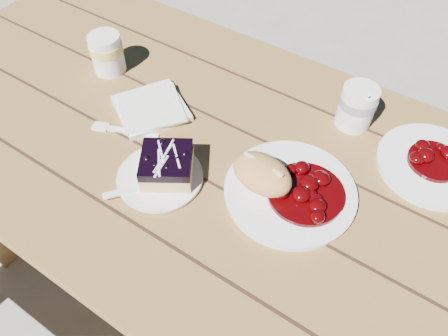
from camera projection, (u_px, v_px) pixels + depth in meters
The scene contains 14 objects.
ground at pixel (255, 315), 1.47m from camera, with size 60.00×60.00×0.00m, color gray.
picnic_table at pixel (269, 222), 1.02m from camera, with size 2.00×1.55×0.75m.
main_plate at pixel (290, 192), 0.86m from camera, with size 0.26×0.26×0.02m, color white.
goulash_stew at pixel (307, 189), 0.83m from camera, with size 0.15×0.15×0.04m, color #3F0204, non-canonical shape.
bread_roll at pixel (262, 174), 0.84m from camera, with size 0.13×0.08×0.07m, color tan.
dessert_plate at pixel (160, 178), 0.89m from camera, with size 0.17×0.17×0.01m, color white.
blueberry_cake at pixel (167, 165), 0.87m from camera, with size 0.14×0.14×0.06m.
fork_dessert at pixel (134, 189), 0.86m from camera, with size 0.03×0.16×0.01m, color white, non-canonical shape.
coffee_cup at pixel (357, 107), 0.96m from camera, with size 0.08×0.08×0.10m, color white.
napkin_stack at pixel (151, 108), 1.02m from camera, with size 0.15×0.15×0.01m, color white.
fork_table at pixel (132, 132), 0.98m from camera, with size 0.03×0.16×0.01m, color white, non-canonical shape.
second_plate at pixel (432, 165), 0.91m from camera, with size 0.22×0.22×0.02m, color white.
second_stew at pixel (437, 156), 0.89m from camera, with size 0.11×0.11×0.04m, color #3F0204, non-canonical shape.
second_cup at pixel (107, 53), 1.08m from camera, with size 0.08×0.08×0.10m, color white.
Camera 1 is at (0.21, -0.51, 1.46)m, focal length 35.00 mm.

